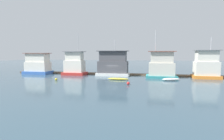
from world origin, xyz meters
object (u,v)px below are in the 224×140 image
at_px(houseboat_red, 75,65).
at_px(houseboat_orange, 206,66).
at_px(dinghy_white, 171,79).
at_px(houseboat_white, 113,65).
at_px(buoy_red, 128,83).
at_px(mooring_post_near_left, 200,73).
at_px(houseboat_teal, 161,66).
at_px(houseboat_blue, 38,64).
at_px(buoy_yellow, 56,79).
at_px(dinghy_yellow, 118,79).

distance_m(houseboat_red, houseboat_orange, 28.35).
bearing_deg(dinghy_white, houseboat_white, 156.42).
height_order(houseboat_red, dinghy_white, houseboat_red).
relative_size(houseboat_white, buoy_red, 16.52).
bearing_deg(mooring_post_near_left, houseboat_white, -177.54).
relative_size(houseboat_orange, dinghy_white, 2.41).
bearing_deg(houseboat_white, houseboat_teal, -5.55).
height_order(houseboat_blue, buoy_yellow, houseboat_blue).
distance_m(houseboat_blue, buoy_yellow, 13.91).
relative_size(houseboat_white, mooring_post_near_left, 4.22).
xyz_separation_m(dinghy_yellow, buoy_yellow, (-10.97, -3.44, 0.05)).
bearing_deg(houseboat_red, dinghy_yellow, -26.58).
bearing_deg(buoy_red, buoy_yellow, 173.33).
relative_size(houseboat_red, dinghy_yellow, 2.41).
bearing_deg(mooring_post_near_left, houseboat_blue, -178.20).
bearing_deg(houseboat_teal, houseboat_red, 178.18).
distance_m(dinghy_yellow, buoy_red, 5.64).
bearing_deg(mooring_post_near_left, houseboat_teal, -167.05).
distance_m(houseboat_white, dinghy_white, 13.27).
bearing_deg(houseboat_red, buoy_red, -37.51).
distance_m(houseboat_orange, dinghy_yellow, 18.07).
bearing_deg(houseboat_white, mooring_post_near_left, 2.46).
xyz_separation_m(houseboat_orange, mooring_post_near_left, (-0.83, 0.97, -1.60)).
xyz_separation_m(houseboat_red, houseboat_orange, (28.35, 0.22, 0.18)).
distance_m(houseboat_red, dinghy_yellow, 13.00).
relative_size(houseboat_blue, dinghy_yellow, 1.61).
relative_size(houseboat_blue, dinghy_white, 1.89).
height_order(dinghy_yellow, buoy_red, buoy_red).
bearing_deg(buoy_red, dinghy_yellow, 116.97).
distance_m(houseboat_white, houseboat_orange, 19.23).
height_order(houseboat_blue, dinghy_white, houseboat_blue).
bearing_deg(buoy_yellow, houseboat_red, 93.05).
relative_size(houseboat_blue, houseboat_red, 0.67).
bearing_deg(houseboat_teal, dinghy_white, -70.61).
distance_m(houseboat_white, mooring_post_near_left, 18.47).
xyz_separation_m(buoy_red, buoy_yellow, (-13.53, 1.58, -0.01)).
xyz_separation_m(dinghy_white, buoy_red, (-7.11, -5.92, -0.02)).
relative_size(houseboat_blue, houseboat_teal, 0.66).
bearing_deg(houseboat_blue, houseboat_teal, -1.25).
distance_m(houseboat_blue, houseboat_orange, 38.09).
xyz_separation_m(houseboat_red, dinghy_yellow, (11.46, -5.73, -2.18)).
height_order(houseboat_white, dinghy_yellow, houseboat_white).
height_order(houseboat_white, houseboat_teal, houseboat_teal).
bearing_deg(dinghy_white, houseboat_red, 167.10).
bearing_deg(dinghy_white, houseboat_orange, 34.97).
distance_m(dinghy_white, buoy_red, 9.25).
bearing_deg(houseboat_white, buoy_yellow, -132.06).
distance_m(houseboat_blue, houseboat_red, 9.74).
height_order(houseboat_blue, dinghy_yellow, houseboat_blue).
relative_size(houseboat_white, houseboat_teal, 0.82).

